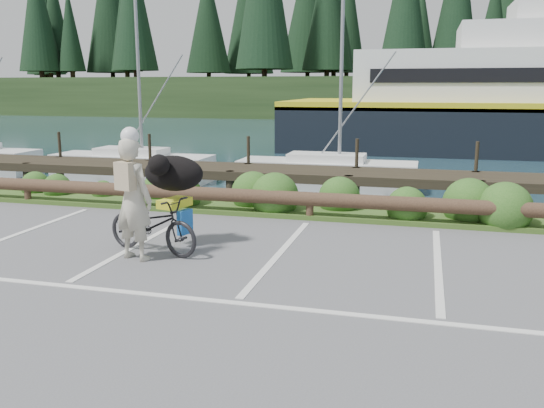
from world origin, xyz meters
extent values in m
plane|color=#525255|center=(0.00, 0.00, 0.00)|extent=(72.00, 72.00, 0.00)
plane|color=#1A343F|center=(0.00, 48.00, -1.20)|extent=(160.00, 160.00, 0.00)
cube|color=#3D5B21|center=(0.00, 5.30, 0.05)|extent=(34.00, 1.60, 0.10)
imported|color=black|center=(-2.11, 1.48, 0.49)|extent=(1.97, 1.12, 0.98)
imported|color=#BAB39D|center=(-2.22, 1.06, 1.00)|extent=(0.83, 0.65, 2.01)
ellipsoid|color=black|center=(-1.95, 2.06, 1.30)|extent=(0.80, 1.19, 0.63)
camera|label=1|loc=(2.30, -7.18, 2.79)|focal=38.00mm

